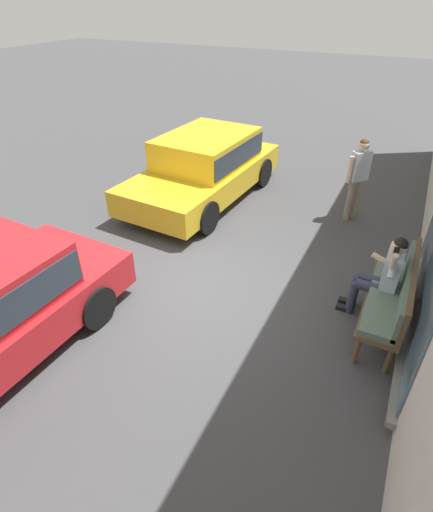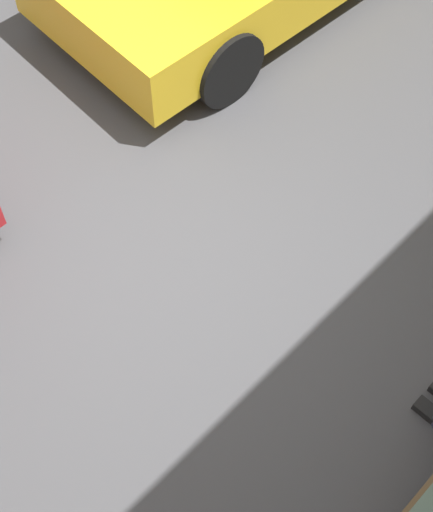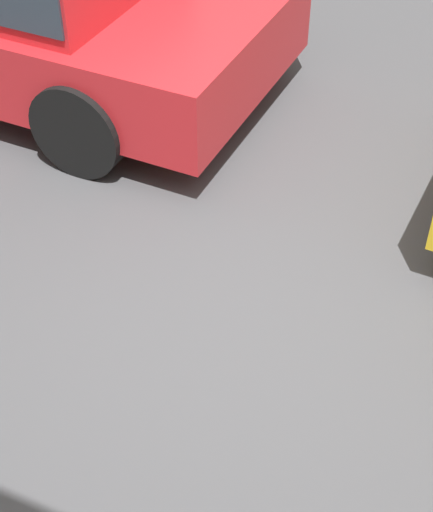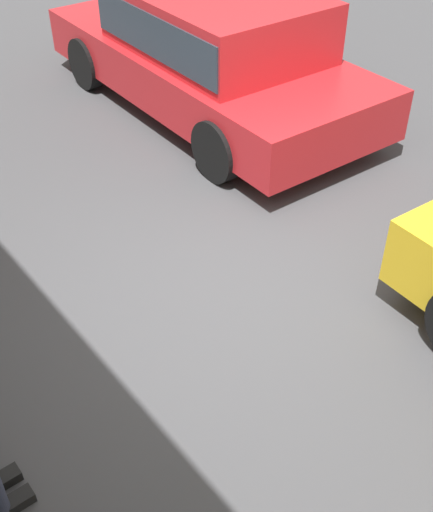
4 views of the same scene
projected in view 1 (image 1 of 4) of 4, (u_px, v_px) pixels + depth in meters
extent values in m
plane|color=#424244|center=(199.00, 286.00, 6.64)|extent=(60.00, 60.00, 0.00)
cube|color=gray|center=(407.00, 323.00, 5.65)|extent=(3.60, 0.12, 0.10)
cylinder|color=brown|center=(388.00, 360.00, 5.04)|extent=(0.07, 0.07, 0.44)
cylinder|color=brown|center=(402.00, 284.00, 6.33)|extent=(0.07, 0.07, 0.44)
cylinder|color=brown|center=(357.00, 350.00, 5.19)|extent=(0.07, 0.07, 0.44)
cylinder|color=brown|center=(377.00, 278.00, 6.48)|extent=(0.07, 0.07, 0.44)
cube|color=brown|center=(386.00, 300.00, 5.62)|extent=(1.90, 0.55, 0.06)
cube|color=slate|center=(387.00, 296.00, 5.57)|extent=(1.84, 0.49, 0.10)
cube|color=brown|center=(410.00, 288.00, 5.36)|extent=(1.90, 0.07, 0.55)
cube|color=slate|center=(405.00, 287.00, 5.38)|extent=(1.84, 0.06, 0.47)
cylinder|color=#2D3347|center=(371.00, 287.00, 5.74)|extent=(0.15, 0.42, 0.15)
cylinder|color=#2D3347|center=(352.00, 298.00, 5.97)|extent=(0.12, 0.12, 0.55)
cube|color=black|center=(344.00, 308.00, 6.14)|extent=(0.10, 0.24, 0.07)
cylinder|color=#2D3347|center=(372.00, 280.00, 5.87)|extent=(0.15, 0.42, 0.15)
cylinder|color=#2D3347|center=(354.00, 291.00, 6.11)|extent=(0.12, 0.12, 0.55)
cube|color=black|center=(346.00, 301.00, 6.27)|extent=(0.10, 0.24, 0.07)
cube|color=#2D3347|center=(387.00, 288.00, 5.73)|extent=(0.34, 0.24, 0.14)
cube|color=silver|center=(391.00, 272.00, 5.57)|extent=(0.38, 0.22, 0.56)
sphere|color=beige|center=(399.00, 247.00, 5.34)|extent=(0.22, 0.22, 0.22)
sphere|color=black|center=(401.00, 245.00, 5.32)|extent=(0.20, 0.20, 0.20)
cylinder|color=silver|center=(394.00, 257.00, 5.70)|extent=(0.20, 0.10, 0.28)
cylinder|color=beige|center=(381.00, 259.00, 5.86)|extent=(0.08, 0.27, 0.17)
cylinder|color=silver|center=(393.00, 271.00, 5.30)|extent=(0.25, 0.10, 0.22)
cylinder|color=beige|center=(394.00, 261.00, 5.14)|extent=(0.16, 0.08, 0.25)
cube|color=black|center=(396.00, 252.00, 5.25)|extent=(0.02, 0.07, 0.15)
cube|color=gold|center=(203.00, 177.00, 9.16)|extent=(4.44, 2.14, 0.55)
cube|color=gold|center=(207.00, 149.00, 8.94)|extent=(2.35, 1.79, 0.66)
cube|color=#28333D|center=(207.00, 149.00, 8.94)|extent=(2.30, 1.83, 0.46)
cylinder|color=black|center=(207.00, 218.00, 7.92)|extent=(0.69, 0.22, 0.69)
cylinder|color=black|center=(136.00, 198.00, 8.67)|extent=(0.69, 0.22, 0.69)
cylinder|color=black|center=(263.00, 173.00, 9.85)|extent=(0.69, 0.22, 0.69)
cylinder|color=black|center=(201.00, 160.00, 10.60)|extent=(0.69, 0.22, 0.69)
cylinder|color=black|center=(97.00, 307.00, 5.73)|extent=(0.65, 0.20, 0.64)
cylinder|color=black|center=(13.00, 272.00, 6.43)|extent=(0.65, 0.20, 0.64)
cylinder|color=gray|center=(356.00, 199.00, 8.40)|extent=(0.13, 0.13, 0.88)
cylinder|color=gray|center=(349.00, 200.00, 8.34)|extent=(0.13, 0.13, 0.88)
cube|color=silver|center=(360.00, 166.00, 7.96)|extent=(0.40, 0.38, 0.60)
cylinder|color=beige|center=(369.00, 166.00, 8.06)|extent=(0.09, 0.09, 0.54)
cylinder|color=beige|center=(350.00, 170.00, 7.90)|extent=(0.09, 0.09, 0.54)
sphere|color=beige|center=(364.00, 145.00, 7.72)|extent=(0.21, 0.21, 0.21)
sphere|color=#4C331E|center=(365.00, 143.00, 7.71)|extent=(0.19, 0.19, 0.19)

